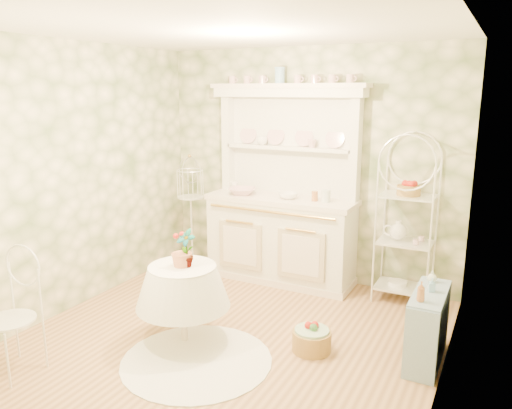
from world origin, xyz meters
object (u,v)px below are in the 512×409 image
at_px(cafe_chair, 9,320).
at_px(round_table, 184,306).
at_px(bakers_rack, 407,221).
at_px(side_shelf, 428,325).
at_px(floor_basket, 312,339).
at_px(kitchen_dresser, 281,186).
at_px(birdcage_stand, 191,207).

bearing_deg(cafe_chair, round_table, 43.11).
height_order(bakers_rack, cafe_chair, bakers_rack).
bearing_deg(side_shelf, bakers_rack, 104.49).
bearing_deg(floor_basket, side_shelf, 16.92).
distance_m(kitchen_dresser, round_table, 1.95).
relative_size(bakers_rack, side_shelf, 2.34).
xyz_separation_m(kitchen_dresser, floor_basket, (0.94, -1.41, -1.04)).
bearing_deg(birdcage_stand, side_shelf, -18.63).
height_order(kitchen_dresser, cafe_chair, kitchen_dresser).
xyz_separation_m(side_shelf, floor_basket, (-0.91, -0.28, -0.22)).
height_order(side_shelf, floor_basket, side_shelf).
relative_size(round_table, birdcage_stand, 0.43).
bearing_deg(birdcage_stand, cafe_chair, -87.09).
relative_size(bakers_rack, cafe_chair, 1.96).
bearing_deg(bakers_rack, kitchen_dresser, -178.52).
xyz_separation_m(kitchen_dresser, side_shelf, (1.85, -1.13, -0.82)).
bearing_deg(round_table, birdcage_stand, 122.29).
bearing_deg(bakers_rack, side_shelf, -70.26).
height_order(round_table, birdcage_stand, birdcage_stand).
xyz_separation_m(side_shelf, cafe_chair, (-2.91, -1.69, 0.13)).
relative_size(kitchen_dresser, cafe_chair, 2.55).
relative_size(kitchen_dresser, birdcage_stand, 1.48).
height_order(side_shelf, birdcage_stand, birdcage_stand).
xyz_separation_m(bakers_rack, birdcage_stand, (-2.61, -0.15, -0.10)).
relative_size(bakers_rack, floor_basket, 5.33).
distance_m(round_table, cafe_chair, 1.40).
height_order(kitchen_dresser, bakers_rack, kitchen_dresser).
bearing_deg(cafe_chair, kitchen_dresser, 63.64).
bearing_deg(side_shelf, kitchen_dresser, 142.89).
xyz_separation_m(bakers_rack, floor_basket, (-0.47, -1.46, -0.77)).
bearing_deg(side_shelf, birdcage_stand, 155.60).
relative_size(side_shelf, floor_basket, 2.28).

